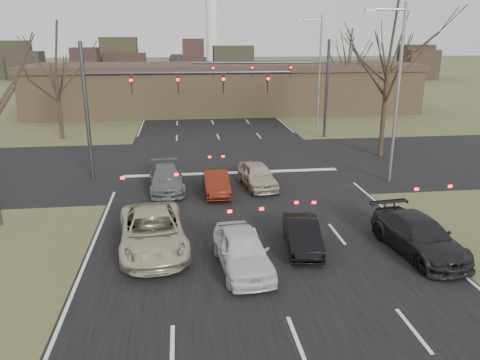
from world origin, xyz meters
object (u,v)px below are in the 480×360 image
object	(u,v)px
car_silver_ahead	(257,175)
car_charcoal_sedan	(419,236)
mast_arm_near	(143,93)
building	(226,88)
car_silver_suv	(153,231)
car_red_ahead	(216,183)
streetlight_right_far	(318,67)
streetlight_right_near	(395,86)
car_white_sedan	(242,250)
mast_arm_far	(294,77)
car_black_hatch	(302,235)
car_grey_ahead	(166,178)

from	to	relation	value
car_silver_ahead	car_charcoal_sedan	bearing A→B (deg)	-68.00
mast_arm_near	building	bearing A→B (deg)	73.87
car_silver_suv	car_red_ahead	size ratio (longest dim) A/B	1.50
streetlight_right_far	mast_arm_near	bearing A→B (deg)	-136.11
building	streetlight_right_near	bearing A→B (deg)	-76.31
car_white_sedan	car_silver_ahead	size ratio (longest dim) A/B	1.06
mast_arm_far	car_white_sedan	bearing A→B (deg)	-107.61
car_red_ahead	car_silver_ahead	xyz separation A→B (m)	(2.42, 0.88, 0.08)
streetlight_right_far	car_silver_ahead	size ratio (longest dim) A/B	2.45
mast_arm_near	car_charcoal_sedan	xyz separation A→B (m)	(11.34, -12.11, -4.35)
car_white_sedan	car_black_hatch	size ratio (longest dim) A/B	1.18
building	car_grey_ahead	world-z (taller)	building
building	streetlight_right_far	xyz separation A→B (m)	(7.32, -11.00, 2.92)
building	car_silver_suv	distance (m)	36.10
streetlight_right_far	car_charcoal_sedan	distance (m)	26.75
car_white_sedan	car_red_ahead	world-z (taller)	car_white_sedan
building	car_charcoal_sedan	size ratio (longest dim) A/B	8.53
mast_arm_far	car_silver_suv	size ratio (longest dim) A/B	1.98
mast_arm_far	car_silver_ahead	bearing A→B (deg)	-111.34
mast_arm_far	car_black_hatch	bearing A→B (deg)	-102.11
streetlight_right_near	car_white_sedan	world-z (taller)	streetlight_right_near
mast_arm_near	car_red_ahead	size ratio (longest dim) A/B	3.24
mast_arm_near	car_silver_suv	distance (m)	11.37
mast_arm_near	car_black_hatch	world-z (taller)	mast_arm_near
car_silver_suv	mast_arm_near	bearing A→B (deg)	89.16
car_silver_ahead	car_black_hatch	bearing A→B (deg)	-92.92
car_red_ahead	building	bearing A→B (deg)	82.82
building	car_red_ahead	distance (m)	29.06
streetlight_right_near	car_white_sedan	xyz separation A→B (m)	(-9.80, -9.56, -4.85)
mast_arm_far	mast_arm_near	bearing A→B (deg)	-138.78
mast_arm_near	mast_arm_far	distance (m)	15.17
building	car_black_hatch	distance (m)	36.22
car_grey_ahead	car_red_ahead	bearing A→B (deg)	-23.99
mast_arm_far	car_silver_ahead	size ratio (longest dim) A/B	2.72
streetlight_right_far	car_silver_suv	size ratio (longest dim) A/B	1.78
car_charcoal_sedan	mast_arm_far	bearing A→B (deg)	83.14
mast_arm_near	car_silver_suv	xyz separation A→B (m)	(0.90, -10.49, -4.29)
car_charcoal_sedan	car_silver_suv	bearing A→B (deg)	164.54
car_black_hatch	car_charcoal_sedan	world-z (taller)	car_charcoal_sedan
streetlight_right_far	car_black_hatch	distance (m)	26.78
car_silver_ahead	car_red_ahead	bearing A→B (deg)	-166.48
building	mast_arm_far	world-z (taller)	mast_arm_far
streetlight_right_far	car_charcoal_sedan	world-z (taller)	streetlight_right_far
mast_arm_near	streetlight_right_far	xyz separation A→B (m)	(14.55, 14.00, 0.51)
mast_arm_near	car_white_sedan	size ratio (longest dim) A/B	2.81
car_white_sedan	car_grey_ahead	size ratio (longest dim) A/B	0.94
car_black_hatch	car_grey_ahead	size ratio (longest dim) A/B	0.80
streetlight_right_far	car_silver_suv	xyz separation A→B (m)	(-13.65, -24.49, -4.81)
car_black_hatch	car_silver_ahead	size ratio (longest dim) A/B	0.89
car_charcoal_sedan	streetlight_right_far	bearing A→B (deg)	76.32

